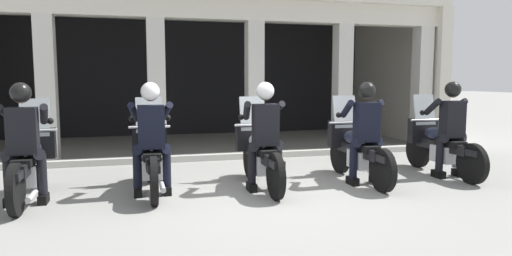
# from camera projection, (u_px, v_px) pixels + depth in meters

# --- Properties ---
(ground_plane) EXTENTS (80.00, 80.00, 0.00)m
(ground_plane) POSITION_uv_depth(u_px,v_px,m) (226.00, 157.00, 9.50)
(ground_plane) COLOR gray
(station_building) EXTENTS (11.38, 4.60, 3.43)m
(station_building) POSITION_uv_depth(u_px,v_px,m) (192.00, 57.00, 11.65)
(station_building) COLOR black
(station_building) RESTS_ON ground
(kerb_strip) EXTENTS (10.88, 0.24, 0.12)m
(kerb_strip) POSITION_uv_depth(u_px,v_px,m) (211.00, 157.00, 9.18)
(kerb_strip) COLOR #B7B5AD
(kerb_strip) RESTS_ON ground
(motorcycle_far_left) EXTENTS (0.62, 2.04, 1.35)m
(motorcycle_far_left) POSITION_uv_depth(u_px,v_px,m) (30.00, 163.00, 6.17)
(motorcycle_far_left) COLOR black
(motorcycle_far_left) RESTS_ON ground
(police_officer_far_left) EXTENTS (0.63, 0.61, 1.58)m
(police_officer_far_left) POSITION_uv_depth(u_px,v_px,m) (23.00, 133.00, 5.85)
(police_officer_far_left) COLOR black
(police_officer_far_left) RESTS_ON ground
(motorcycle_left) EXTENTS (0.62, 2.04, 1.35)m
(motorcycle_left) POSITION_uv_depth(u_px,v_px,m) (151.00, 157.00, 6.64)
(motorcycle_left) COLOR black
(motorcycle_left) RESTS_ON ground
(police_officer_left) EXTENTS (0.63, 0.61, 1.58)m
(police_officer_left) POSITION_uv_depth(u_px,v_px,m) (151.00, 129.00, 6.32)
(police_officer_left) COLOR black
(police_officer_left) RESTS_ON ground
(motorcycle_center) EXTENTS (0.62, 2.04, 1.35)m
(motorcycle_center) POSITION_uv_depth(u_px,v_px,m) (260.00, 153.00, 6.92)
(motorcycle_center) COLOR black
(motorcycle_center) RESTS_ON ground
(police_officer_center) EXTENTS (0.63, 0.61, 1.58)m
(police_officer_center) POSITION_uv_depth(u_px,v_px,m) (265.00, 127.00, 6.60)
(police_officer_center) COLOR black
(police_officer_center) RESTS_ON ground
(motorcycle_right) EXTENTS (0.62, 2.04, 1.35)m
(motorcycle_right) POSITION_uv_depth(u_px,v_px,m) (356.00, 149.00, 7.31)
(motorcycle_right) COLOR black
(motorcycle_right) RESTS_ON ground
(police_officer_right) EXTENTS (0.63, 0.61, 1.58)m
(police_officer_right) POSITION_uv_depth(u_px,v_px,m) (366.00, 124.00, 6.99)
(police_officer_right) COLOR black
(police_officer_right) RESTS_ON ground
(motorcycle_far_right) EXTENTS (0.62, 2.04, 1.35)m
(motorcycle_far_right) POSITION_uv_depth(u_px,v_px,m) (439.00, 145.00, 7.82)
(motorcycle_far_right) COLOR black
(motorcycle_far_right) RESTS_ON ground
(police_officer_far_right) EXTENTS (0.63, 0.61, 1.58)m
(police_officer_far_right) POSITION_uv_depth(u_px,v_px,m) (451.00, 121.00, 7.50)
(police_officer_far_right) COLOR black
(police_officer_far_right) RESTS_ON ground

